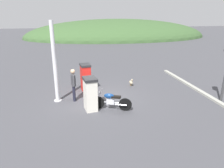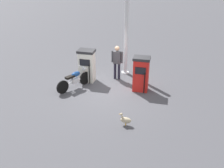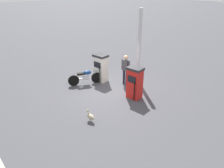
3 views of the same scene
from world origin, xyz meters
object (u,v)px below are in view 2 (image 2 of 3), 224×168
canopy_support_pole (126,36)px  fuel_pump_near (87,65)px  fuel_pump_far (141,74)px  wandering_duck (126,120)px  attendant_person (117,60)px  motorcycle_near_pump (75,79)px

canopy_support_pole → fuel_pump_near: bearing=-41.5°
fuel_pump_far → wandering_duck: bearing=5.3°
fuel_pump_near → wandering_duck: 4.18m
wandering_duck → canopy_support_pole: 5.05m
canopy_support_pole → attendant_person: bearing=-9.3°
motorcycle_near_pump → wandering_duck: 3.70m
fuel_pump_far → canopy_support_pole: (-1.60, -1.29, 1.15)m
attendant_person → motorcycle_near_pump: bearing=-40.8°
attendant_person → wandering_duck: 4.07m
fuel_pump_far → wandering_duck: size_ratio=3.25×
wandering_duck → attendant_person: bearing=-154.9°
attendant_person → canopy_support_pole: canopy_support_pole is taller
fuel_pump_far → wandering_duck: 2.95m
motorcycle_near_pump → canopy_support_pole: size_ratio=0.44×
motorcycle_near_pump → canopy_support_pole: (-2.55, 1.60, 1.51)m
attendant_person → fuel_pump_near: bearing=-59.8°
attendant_person → wandering_duck: attendant_person is taller
fuel_pump_far → canopy_support_pole: size_ratio=0.39×
fuel_pump_near → wandering_duck: bearing=46.0°
wandering_duck → canopy_support_pole: (-4.48, -1.55, 1.74)m
motorcycle_near_pump → canopy_support_pole: canopy_support_pole is taller
fuel_pump_far → wandering_duck: (2.88, 0.27, -0.58)m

